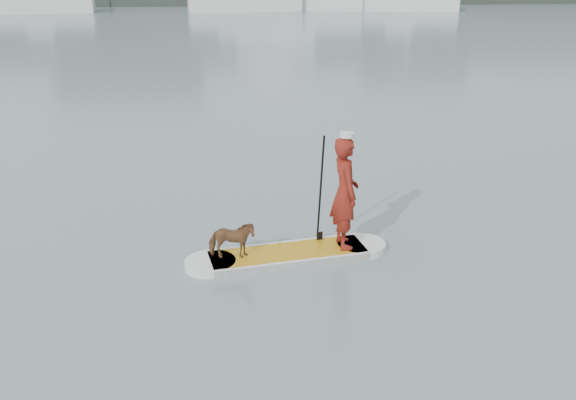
{
  "coord_description": "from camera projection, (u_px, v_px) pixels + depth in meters",
  "views": [
    {
      "loc": [
        -0.13,
        -9.82,
        4.59
      ],
      "look_at": [
        0.67,
        -0.61,
        1.0
      ],
      "focal_mm": 40.0,
      "sensor_mm": 36.0,
      "label": 1
    }
  ],
  "objects": [
    {
      "name": "ground",
      "position": [
        245.0,
        243.0,
        10.79
      ],
      "size": [
        140.0,
        140.0,
        0.0
      ],
      "primitive_type": "plane",
      "color": "slate",
      "rests_on": "ground"
    },
    {
      "name": "paddleboard",
      "position": [
        288.0,
        255.0,
        10.26
      ],
      "size": [
        3.26,
        1.24,
        0.12
      ],
      "rotation": [
        0.0,
        0.0,
        0.18
      ],
      "color": "#C18812",
      "rests_on": "ground"
    },
    {
      "name": "paddler",
      "position": [
        345.0,
        193.0,
        10.13
      ],
      "size": [
        0.51,
        0.71,
        1.82
      ],
      "primitive_type": "imported",
      "rotation": [
        0.0,
        0.0,
        1.7
      ],
      "color": "maroon",
      "rests_on": "paddleboard"
    },
    {
      "name": "white_cap",
      "position": [
        347.0,
        135.0,
        9.79
      ],
      "size": [
        0.22,
        0.22,
        0.07
      ],
      "primitive_type": "cylinder",
      "color": "silver",
      "rests_on": "paddler"
    },
    {
      "name": "dog",
      "position": [
        232.0,
        240.0,
        9.91
      ],
      "size": [
        0.73,
        0.35,
        0.61
      ],
      "primitive_type": "imported",
      "rotation": [
        0.0,
        0.0,
        1.54
      ],
      "color": "brown",
      "rests_on": "paddleboard"
    },
    {
      "name": "paddle",
      "position": [
        320.0,
        202.0,
        10.41
      ],
      "size": [
        0.1,
        0.3,
        2.0
      ],
      "rotation": [
        0.0,
        0.0,
        0.18
      ],
      "color": "black",
      "rests_on": "ground"
    },
    {
      "name": "sailboat_c",
      "position": [
        46.0,
        3.0,
        50.83
      ],
      "size": [
        7.36,
        3.13,
        10.27
      ],
      "rotation": [
        0.0,
        0.0,
        0.11
      ],
      "color": "silver",
      "rests_on": "ground"
    },
    {
      "name": "sailboat_e",
      "position": [
        409.0,
        0.0,
        52.93
      ],
      "size": [
        8.16,
        4.06,
        11.33
      ],
      "rotation": [
        0.0,
        0.0,
        -0.2
      ],
      "color": "silver",
      "rests_on": "ground"
    }
  ]
}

